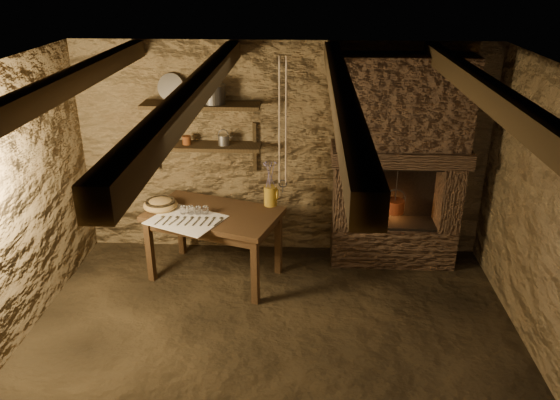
# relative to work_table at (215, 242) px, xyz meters

# --- Properties ---
(floor) EXTENTS (4.50, 4.50, 0.00)m
(floor) POSITION_rel_work_table_xyz_m (0.68, -1.31, -0.41)
(floor) COLOR black
(floor) RESTS_ON ground
(back_wall) EXTENTS (4.50, 0.04, 2.40)m
(back_wall) POSITION_rel_work_table_xyz_m (0.68, 0.69, 0.79)
(back_wall) COLOR brown
(back_wall) RESTS_ON floor
(ceiling) EXTENTS (4.50, 4.00, 0.04)m
(ceiling) POSITION_rel_work_table_xyz_m (0.68, -1.31, 1.99)
(ceiling) COLOR black
(ceiling) RESTS_ON back_wall
(beam_far_left) EXTENTS (0.14, 3.95, 0.16)m
(beam_far_left) POSITION_rel_work_table_xyz_m (-0.82, -1.31, 1.90)
(beam_far_left) COLOR black
(beam_far_left) RESTS_ON ceiling
(beam_mid_left) EXTENTS (0.14, 3.95, 0.16)m
(beam_mid_left) POSITION_rel_work_table_xyz_m (0.18, -1.31, 1.90)
(beam_mid_left) COLOR black
(beam_mid_left) RESTS_ON ceiling
(beam_mid_right) EXTENTS (0.14, 3.95, 0.16)m
(beam_mid_right) POSITION_rel_work_table_xyz_m (1.18, -1.31, 1.90)
(beam_mid_right) COLOR black
(beam_mid_right) RESTS_ON ceiling
(beam_far_right) EXTENTS (0.14, 3.95, 0.16)m
(beam_far_right) POSITION_rel_work_table_xyz_m (2.18, -1.31, 1.90)
(beam_far_right) COLOR black
(beam_far_right) RESTS_ON ceiling
(shelf_lower) EXTENTS (1.25, 0.30, 0.04)m
(shelf_lower) POSITION_rel_work_table_xyz_m (-0.17, 0.53, 0.89)
(shelf_lower) COLOR black
(shelf_lower) RESTS_ON back_wall
(shelf_upper) EXTENTS (1.25, 0.30, 0.04)m
(shelf_upper) POSITION_rel_work_table_xyz_m (-0.17, 0.53, 1.34)
(shelf_upper) COLOR black
(shelf_upper) RESTS_ON back_wall
(hearth) EXTENTS (1.43, 0.51, 2.30)m
(hearth) POSITION_rel_work_table_xyz_m (1.93, 0.46, 0.82)
(hearth) COLOR #322219
(hearth) RESTS_ON floor
(work_table) EXTENTS (1.51, 1.14, 0.76)m
(work_table) POSITION_rel_work_table_xyz_m (0.00, 0.00, 0.00)
(work_table) COLOR black
(work_table) RESTS_ON floor
(linen_cloth) EXTENTS (0.84, 0.78, 0.01)m
(linen_cloth) POSITION_rel_work_table_xyz_m (-0.24, -0.20, 0.36)
(linen_cloth) COLOR silver
(linen_cloth) RESTS_ON work_table
(pewter_cutlery_row) EXTENTS (0.61, 0.44, 0.01)m
(pewter_cutlery_row) POSITION_rel_work_table_xyz_m (-0.24, -0.23, 0.37)
(pewter_cutlery_row) COLOR gray
(pewter_cutlery_row) RESTS_ON linen_cloth
(drinking_glasses) EXTENTS (0.22, 0.07, 0.09)m
(drinking_glasses) POSITION_rel_work_table_xyz_m (-0.22, -0.07, 0.40)
(drinking_glasses) COLOR silver
(drinking_glasses) RESTS_ON linen_cloth
(stoneware_jug) EXTENTS (0.18, 0.18, 0.48)m
(stoneware_jug) POSITION_rel_work_table_xyz_m (0.58, 0.21, 0.56)
(stoneware_jug) COLOR olive
(stoneware_jug) RESTS_ON work_table
(wooden_bowl) EXTENTS (0.47, 0.47, 0.13)m
(wooden_bowl) POSITION_rel_work_table_xyz_m (-0.56, 0.06, 0.39)
(wooden_bowl) COLOR olive
(wooden_bowl) RESTS_ON work_table
(iron_stockpot) EXTENTS (0.29, 0.29, 0.18)m
(iron_stockpot) POSITION_rel_work_table_xyz_m (-0.02, 0.53, 1.45)
(iron_stockpot) COLOR #2C2A27
(iron_stockpot) RESTS_ON shelf_upper
(tin_pan) EXTENTS (0.31, 0.18, 0.29)m
(tin_pan) POSITION_rel_work_table_xyz_m (-0.50, 0.63, 1.50)
(tin_pan) COLOR gray
(tin_pan) RESTS_ON shelf_upper
(small_kettle) EXTENTS (0.18, 0.15, 0.17)m
(small_kettle) POSITION_rel_work_table_xyz_m (0.06, 0.53, 0.96)
(small_kettle) COLOR gray
(small_kettle) RESTS_ON shelf_lower
(rusty_tin) EXTENTS (0.10, 0.10, 0.09)m
(rusty_tin) POSITION_rel_work_table_xyz_m (-0.34, 0.53, 0.96)
(rusty_tin) COLOR #5F2B13
(rusty_tin) RESTS_ON shelf_lower
(red_pot) EXTENTS (0.23, 0.22, 0.54)m
(red_pot) POSITION_rel_work_table_xyz_m (1.92, 0.41, 0.29)
(red_pot) COLOR maroon
(red_pot) RESTS_ON hearth
(hanging_ropes) EXTENTS (0.08, 0.08, 1.20)m
(hanging_ropes) POSITION_rel_work_table_xyz_m (0.73, -0.26, 1.39)
(hanging_ropes) COLOR #D0B492
(hanging_ropes) RESTS_ON ceiling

